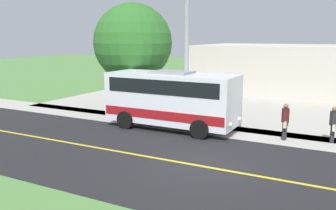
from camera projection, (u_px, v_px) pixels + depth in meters
name	position (u px, v px, depth m)	size (l,w,h in m)	color
ground_plane	(202.00, 166.00, 13.35)	(120.00, 120.00, 0.00)	#548442
road_surface	(202.00, 166.00, 13.35)	(8.00, 100.00, 0.01)	black
sidewalk	(243.00, 133.00, 17.87)	(2.40, 100.00, 0.01)	#B2ADA3
parking_lot_surface	(324.00, 112.00, 22.74)	(14.00, 36.00, 0.01)	#B2ADA3
road_centre_line	(202.00, 166.00, 13.35)	(0.16, 100.00, 0.00)	gold
shuttle_bus_front	(172.00, 97.00, 18.60)	(2.66, 6.73, 2.93)	white
pedestrian_with_bags	(333.00, 123.00, 16.21)	(0.72, 0.34, 1.62)	#262628
pedestrian_waiting	(285.00, 120.00, 16.64)	(0.72, 0.34, 1.68)	#262628
street_light_pole	(185.00, 46.00, 18.19)	(1.97, 0.24, 7.51)	#9E9EA3
tree_curbside	(133.00, 43.00, 22.56)	(4.84, 4.84, 6.65)	brown
commercial_building	(333.00, 69.00, 30.33)	(10.00, 21.95, 3.86)	beige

